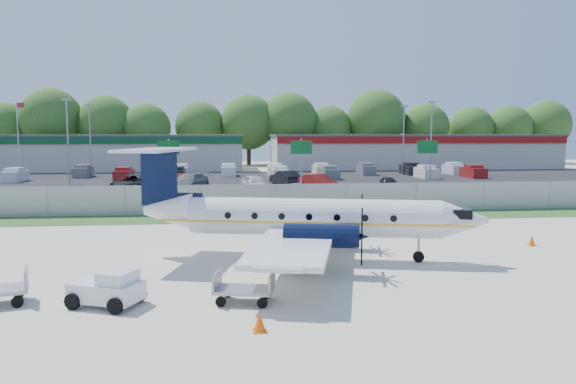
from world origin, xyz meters
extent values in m
plane|color=beige|center=(0.00, 0.00, 0.00)|extent=(170.00, 170.00, 0.00)
cube|color=#2D561E|center=(0.00, 12.00, 0.01)|extent=(170.00, 4.00, 0.02)
cube|color=black|center=(0.00, 19.00, 0.01)|extent=(170.00, 8.00, 0.02)
cube|color=black|center=(0.00, 40.00, 0.01)|extent=(170.00, 32.00, 0.02)
cube|color=gray|center=(0.00, 14.00, 1.00)|extent=(120.00, 0.02, 1.90)
cube|color=gray|center=(0.00, 14.00, 1.98)|extent=(120.00, 0.06, 0.06)
cube|color=gray|center=(0.00, 14.00, 0.05)|extent=(120.00, 0.06, 0.06)
cube|color=beige|center=(-24.00, 62.00, 2.50)|extent=(46.00, 12.00, 5.00)
cube|color=#474749|center=(-24.00, 62.00, 5.12)|extent=(46.40, 12.40, 0.24)
cube|color=#0F4723|center=(-24.00, 55.90, 4.50)|extent=(46.00, 0.20, 1.00)
cube|color=beige|center=(26.00, 62.00, 2.50)|extent=(44.00, 12.00, 5.00)
cube|color=#474749|center=(26.00, 62.00, 5.12)|extent=(44.40, 12.40, 0.24)
cube|color=maroon|center=(26.00, 55.90, 4.50)|extent=(44.00, 0.20, 1.00)
cylinder|color=gray|center=(-8.00, 23.00, 2.50)|extent=(0.14, 0.14, 5.00)
cube|color=#0C5923|center=(-8.00, 22.85, 4.30)|extent=(1.80, 0.08, 1.10)
cylinder|color=gray|center=(3.00, 23.00, 2.50)|extent=(0.14, 0.14, 5.00)
cube|color=#0C5923|center=(3.00, 22.85, 4.30)|extent=(1.80, 0.08, 1.10)
cylinder|color=gray|center=(14.00, 23.00, 2.50)|extent=(0.14, 0.14, 5.00)
cube|color=#0C5923|center=(14.00, 22.85, 4.30)|extent=(1.80, 0.08, 1.10)
cylinder|color=white|center=(-31.00, 55.00, 5.00)|extent=(0.12, 0.12, 10.00)
cube|color=#B22A2F|center=(-30.50, 55.00, 9.20)|extent=(1.00, 0.04, 0.65)
cylinder|color=gray|center=(-20.00, 38.00, 4.50)|extent=(0.18, 0.18, 9.00)
cube|color=gray|center=(-20.00, 38.00, 9.00)|extent=(0.90, 0.35, 0.18)
cylinder|color=gray|center=(20.00, 38.00, 4.50)|extent=(0.18, 0.18, 9.00)
cube|color=gray|center=(20.00, 38.00, 9.00)|extent=(0.90, 0.35, 0.18)
cylinder|color=gray|center=(-20.00, 48.00, 4.50)|extent=(0.18, 0.18, 9.00)
cube|color=gray|center=(-20.00, 48.00, 9.00)|extent=(0.90, 0.35, 0.18)
cylinder|color=gray|center=(20.00, 48.00, 4.50)|extent=(0.18, 0.18, 9.00)
cube|color=gray|center=(20.00, 48.00, 9.00)|extent=(0.90, 0.35, 0.18)
cylinder|color=white|center=(0.43, -0.29, 1.85)|extent=(10.84, 4.16, 1.64)
cone|color=white|center=(6.57, -1.80, 1.85)|extent=(2.23, 2.04, 1.64)
cone|color=white|center=(-5.89, 1.27, 2.02)|extent=(2.56, 2.12, 1.64)
cube|color=black|center=(6.41, -1.76, 2.15)|extent=(1.02, 1.27, 0.39)
cube|color=white|center=(0.01, -0.18, 1.38)|extent=(6.30, 15.38, 0.19)
cylinder|color=black|center=(0.33, -2.83, 1.51)|extent=(3.07, 1.62, 0.95)
cylinder|color=black|center=(1.53, 2.02, 1.51)|extent=(3.07, 1.62, 0.95)
cube|color=black|center=(-6.30, 1.37, 3.49)|extent=(1.63, 0.54, 2.50)
cube|color=white|center=(-6.39, 1.39, 4.74)|extent=(3.28, 5.68, 0.12)
cylinder|color=gray|center=(4.77, -1.36, 0.56)|extent=(0.10, 0.10, 1.12)
cylinder|color=black|center=(4.77, -1.36, 0.24)|extent=(0.51, 0.27, 0.48)
cylinder|color=black|center=(-0.59, -2.61, 0.28)|extent=(0.62, 0.47, 0.55)
cylinder|color=black|center=(0.61, 2.24, 0.28)|extent=(0.62, 0.47, 0.55)
cube|color=white|center=(-7.16, -6.08, 0.47)|extent=(2.48, 2.03, 0.60)
cube|color=white|center=(-6.77, -6.25, 0.94)|extent=(1.31, 1.40, 0.43)
cube|color=black|center=(-6.42, -6.40, 0.96)|extent=(0.52, 0.93, 0.34)
cylinder|color=black|center=(-8.14, -6.38, 0.26)|extent=(0.55, 0.38, 0.51)
cylinder|color=black|center=(-7.61, -5.16, 0.26)|extent=(0.55, 0.38, 0.51)
cylinder|color=black|center=(-6.72, -7.00, 0.26)|extent=(0.55, 0.38, 0.51)
cylinder|color=black|center=(-6.19, -5.77, 0.26)|extent=(0.55, 0.38, 0.51)
cube|color=gray|center=(-9.84, -5.37, 0.78)|extent=(0.44, 1.22, 0.62)
cylinder|color=black|center=(-9.92, -6.00, 0.19)|extent=(0.39, 0.23, 0.37)
cylinder|color=black|center=(-10.25, -4.90, 0.19)|extent=(0.39, 0.23, 0.37)
cube|color=gray|center=(-2.79, -6.27, 0.43)|extent=(2.10, 1.52, 0.11)
cube|color=gray|center=(-3.67, -6.07, 0.71)|extent=(0.32, 1.13, 0.57)
cube|color=gray|center=(-1.91, -6.46, 0.71)|extent=(0.32, 1.13, 0.57)
cylinder|color=black|center=(-3.55, -6.63, 0.17)|extent=(0.36, 0.18, 0.34)
cylinder|color=black|center=(-3.32, -5.62, 0.17)|extent=(0.36, 0.18, 0.34)
cylinder|color=black|center=(-2.25, -6.92, 0.17)|extent=(0.36, 0.18, 0.34)
cylinder|color=black|center=(-2.03, -5.90, 0.17)|extent=(0.36, 0.18, 0.34)
cone|color=#FF5E08|center=(11.49, 1.47, 0.26)|extent=(0.34, 0.34, 0.52)
cube|color=#FF5E08|center=(11.49, 1.47, 0.01)|extent=(0.36, 0.36, 0.03)
cone|color=#FF5E08|center=(-2.46, -8.97, 0.27)|extent=(0.36, 0.36, 0.55)
cube|color=#FF5E08|center=(-2.46, -8.97, 0.02)|extent=(0.38, 0.38, 0.03)
cone|color=#FF5E08|center=(1.31, 8.39, 0.27)|extent=(0.35, 0.35, 0.53)
cube|color=#FF5E08|center=(1.31, 8.39, 0.01)|extent=(0.37, 0.37, 0.03)
imported|color=maroon|center=(-16.56, 16.96, 0.00)|extent=(4.98, 3.43, 1.56)
imported|color=silver|center=(2.22, 21.35, 0.00)|extent=(4.21, 2.71, 1.31)
imported|color=black|center=(-11.93, 28.82, 0.00)|extent=(4.06, 6.40, 1.65)
imported|color=#595B5E|center=(-6.85, 29.71, 0.00)|extent=(4.25, 6.18, 1.66)
imported|color=silver|center=(-0.67, 28.30, 0.00)|extent=(2.73, 4.92, 1.58)
imported|color=maroon|center=(5.37, 28.30, 0.00)|extent=(3.46, 5.12, 1.60)
imported|color=black|center=(12.45, 28.99, 0.00)|extent=(1.97, 3.91, 1.28)
imported|color=maroon|center=(-7.88, 34.93, 0.00)|extent=(2.34, 4.19, 1.31)
imported|color=black|center=(2.88, 34.74, 0.00)|extent=(3.18, 4.95, 1.54)
camera|label=1|loc=(-3.34, -24.04, 5.48)|focal=35.00mm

